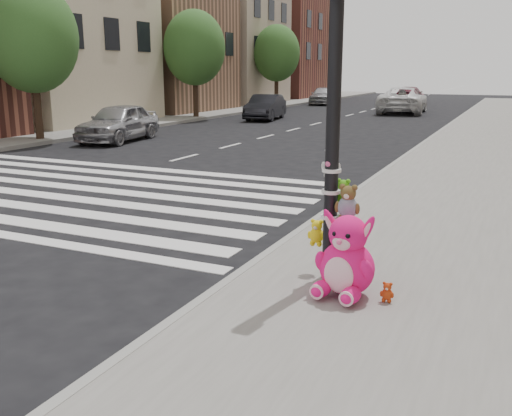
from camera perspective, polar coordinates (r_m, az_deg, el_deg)
The scene contains 19 objects.
ground at distance 6.82m, azimuth -19.50°, elevation -9.24°, with size 120.00×120.00×0.00m, color black.
sidewalk_far at distance 30.45m, azimuth -11.72°, elevation 8.71°, with size 6.00×80.00×0.14m, color slate.
curb_edge at distance 14.93m, azimuth 13.01°, elevation 3.72°, with size 0.12×80.00×0.15m, color gray.
crosswalk at distance 13.43m, azimuth -18.02°, elevation 2.03°, with size 11.00×6.00×0.01m, color silver, non-canonical shape.
bld_far_b at distance 29.46m, azimuth -19.22°, elevation 18.68°, with size 6.00×8.00×11.00m, color beige.
bld_far_c at distance 36.44m, azimuth -8.88°, elevation 15.79°, with size 6.00×8.00×8.00m, color #A07255.
bld_far_d at distance 44.28m, azimuth -2.22°, elevation 16.83°, with size 6.00×8.00×10.00m, color gray.
bld_far_e at distance 54.28m, azimuth 3.26°, elevation 15.71°, with size 6.00×10.00×9.00m, color brown.
signal_pole at distance 6.55m, azimuth 7.92°, elevation 6.87°, with size 0.69×0.48×4.00m.
tree_far_a at distance 22.04m, azimuth -21.56°, elevation 15.59°, with size 3.20×3.20×5.44m.
tree_far_b at distance 30.76m, azimuth -6.18°, elevation 15.63°, with size 3.20×3.20×5.44m.
tree_far_c at distance 40.60m, azimuth 2.09°, elevation 15.21°, with size 3.20×3.20×5.44m.
pink_bunny at distance 6.31m, azimuth 8.99°, elevation -5.29°, with size 0.68×0.77×0.96m.
red_teddy at distance 6.30m, azimuth 12.98°, elevation -8.19°, with size 0.15×0.11×0.23m, color #C13A13, non-canonical shape.
car_silver_far at distance 21.60m, azimuth -13.59°, elevation 8.32°, with size 1.62×4.03×1.37m, color #A0A0A5.
car_dark_far at distance 30.18m, azimuth 0.94°, elevation 10.04°, with size 1.37×3.94×1.30m, color black.
car_white_near at distance 35.87m, azimuth 14.47°, elevation 10.40°, with size 2.56×5.55×1.54m, color silver.
car_maroon_near at distance 46.43m, azimuth 15.11°, elevation 10.85°, with size 1.79×4.41×1.28m, color maroon.
car_silver_deep at distance 43.65m, azimuth 6.73°, elevation 11.11°, with size 1.59×3.96×1.35m, color #AEAEB3.
Camera 1 is at (4.52, -4.42, 2.56)m, focal length 40.00 mm.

